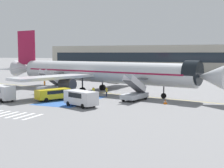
# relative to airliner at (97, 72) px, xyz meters

# --- Properties ---
(ground_plane) EXTENTS (600.00, 600.00, 0.00)m
(ground_plane) POSITION_rel_airliner_xyz_m (1.26, 0.06, -3.73)
(ground_plane) COLOR slate
(apron_leadline_yellow) EXTENTS (78.11, 15.63, 0.01)m
(apron_leadline_yellow) POSITION_rel_airliner_xyz_m (0.66, -0.13, -3.73)
(apron_leadline_yellow) COLOR gold
(apron_leadline_yellow) RESTS_ON ground_plane
(apron_stand_patch_blue) EXTENTS (6.55, 11.63, 0.01)m
(apron_stand_patch_blue) POSITION_rel_airliner_xyz_m (0.66, -10.11, -3.73)
(apron_stand_patch_blue) COLOR #2856A8
(apron_stand_patch_blue) RESTS_ON ground_plane
(apron_walkway_bar_1) EXTENTS (0.44, 3.60, 0.01)m
(apron_walkway_bar_1) POSITION_rel_airliner_xyz_m (-1.74, -22.31, -3.73)
(apron_walkway_bar_1) COLOR silver
(apron_walkway_bar_1) RESTS_ON ground_plane
(apron_walkway_bar_2) EXTENTS (0.44, 3.60, 0.01)m
(apron_walkway_bar_2) POSITION_rel_airliner_xyz_m (-0.54, -22.31, -3.73)
(apron_walkway_bar_2) COLOR silver
(apron_walkway_bar_2) RESTS_ON ground_plane
(apron_walkway_bar_3) EXTENTS (0.44, 3.60, 0.01)m
(apron_walkway_bar_3) POSITION_rel_airliner_xyz_m (0.66, -22.31, -3.73)
(apron_walkway_bar_3) COLOR silver
(apron_walkway_bar_3) RESTS_ON ground_plane
(apron_walkway_bar_4) EXTENTS (0.44, 3.60, 0.01)m
(apron_walkway_bar_4) POSITION_rel_airliner_xyz_m (1.86, -22.31, -3.73)
(apron_walkway_bar_4) COLOR silver
(apron_walkway_bar_4) RESTS_ON ground_plane
(apron_walkway_bar_5) EXTENTS (0.44, 3.60, 0.01)m
(apron_walkway_bar_5) POSITION_rel_airliner_xyz_m (3.06, -22.31, -3.73)
(apron_walkway_bar_5) COLOR silver
(apron_walkway_bar_5) RESTS_ON ground_plane
(airliner) EXTENTS (44.90, 31.26, 11.79)m
(airliner) POSITION_rel_airliner_xyz_m (0.00, 0.00, 0.00)
(airliner) COLOR silver
(airliner) RESTS_ON ground_plane
(boarding_stairs_forward) EXTENTS (3.09, 5.50, 4.00)m
(boarding_stairs_forward) POSITION_rel_airliner_xyz_m (9.41, -6.32, -2.74)
(boarding_stairs_forward) COLOR #ADB2BA
(boarding_stairs_forward) RESTS_ON ground_plane
(boarding_stairs_aft) EXTENTS (3.09, 5.50, 4.30)m
(boarding_stairs_aft) POSITION_rel_airliner_xyz_m (-8.04, -2.87, -2.70)
(boarding_stairs_aft) COLOR #ADB2BA
(boarding_stairs_aft) RESTS_ON ground_plane
(fuel_tanker) EXTENTS (3.96, 10.14, 3.61)m
(fuel_tanker) POSITION_rel_airliner_xyz_m (-4.41, 24.44, -1.89)
(fuel_tanker) COLOR #38383D
(fuel_tanker) RESTS_ON ground_plane
(service_van_1) EXTENTS (5.33, 3.70, 2.09)m
(service_van_1) POSITION_rel_airliner_xyz_m (4.61, -14.19, -2.47)
(service_van_1) COLOR silver
(service_van_1) RESTS_ON ground_plane
(service_van_2) EXTENTS (4.03, 5.41, 1.72)m
(service_van_2) POSITION_rel_airliner_xyz_m (-1.89, -11.22, -2.67)
(service_van_2) COLOR yellow
(service_van_2) RESTS_ON ground_plane
(service_van_3) EXTENTS (5.25, 3.22, 2.31)m
(service_van_3) POSITION_rel_airliner_xyz_m (-8.54, -14.80, -2.36)
(service_van_3) COLOR silver
(service_van_3) RESTS_ON ground_plane
(ground_crew_0) EXTENTS (0.48, 0.44, 1.85)m
(ground_crew_0) POSITION_rel_airliner_xyz_m (-11.05, -0.62, -2.66)
(ground_crew_0) COLOR #191E38
(ground_crew_0) RESTS_ON ground_plane
(ground_crew_1) EXTENTS (0.45, 0.48, 1.60)m
(ground_crew_1) POSITION_rel_airliner_xyz_m (3.72, -4.06, -2.82)
(ground_crew_1) COLOR #191E38
(ground_crew_1) RESTS_ON ground_plane
(ground_crew_2) EXTENTS (0.49, 0.43, 1.64)m
(ground_crew_2) POSITION_rel_airliner_xyz_m (-4.27, -2.34, -2.79)
(ground_crew_2) COLOR #191E38
(ground_crew_2) RESTS_ON ground_plane
(ground_crew_3) EXTENTS (0.29, 0.46, 1.66)m
(ground_crew_3) POSITION_rel_airliner_xyz_m (2.11, -5.65, -2.78)
(ground_crew_3) COLOR #2D2D33
(ground_crew_3) RESTS_ON ground_plane
(traffic_cone_1) EXTENTS (0.57, 0.57, 0.63)m
(traffic_cone_1) POSITION_rel_airliner_xyz_m (14.47, -7.80, -3.41)
(traffic_cone_1) COLOR orange
(traffic_cone_1) RESTS_ON ground_plane
(terminal_building) EXTENTS (126.29, 12.10, 9.97)m
(terminal_building) POSITION_rel_airliner_xyz_m (10.57, 68.54, 1.26)
(terminal_building) COLOR #B2AD9E
(terminal_building) RESTS_ON ground_plane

